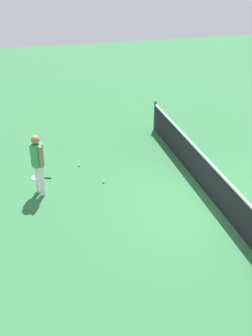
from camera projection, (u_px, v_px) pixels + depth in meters
ground_plane at (214, 203)px, 10.73m from camera, size 40.00×40.00×0.00m
court_net at (216, 186)px, 10.49m from camera, size 10.09×0.09×1.07m
player_near_side at (38, 160)px, 10.66m from camera, size 0.51×0.46×1.70m
tennis_racket_near_player at (38, 178)px, 11.84m from camera, size 0.40×0.61×0.03m
tennis_ball_near_player at (104, 182)px, 11.60m from camera, size 0.07×0.07×0.07m
tennis_ball_by_net at (33, 161)px, 12.69m from camera, size 0.07×0.07×0.07m
tennis_ball_midcourt at (79, 165)px, 12.45m from camera, size 0.07×0.07×0.07m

